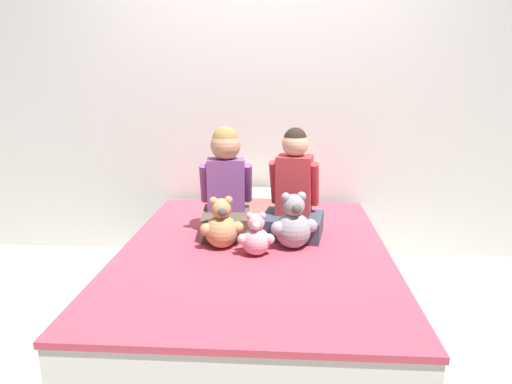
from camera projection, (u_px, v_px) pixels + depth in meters
The scene contains 9 objects.
ground_plane at pixel (254, 318), 2.67m from camera, with size 14.00×14.00×0.00m, color #B2A899.
wall_behind_bed at pixel (264, 93), 3.41m from camera, with size 8.00×0.06×2.50m.
bed at pixel (254, 284), 2.62m from camera, with size 1.50×1.99×0.44m.
child_on_left at pixel (226, 188), 2.75m from camera, with size 0.33×0.38×0.65m.
child_on_right at pixel (294, 194), 2.73m from camera, with size 0.40×0.37×0.65m.
teddy_bear_held_by_left_child at pixel (221, 226), 2.54m from camera, with size 0.24×0.19×0.29m.
teddy_bear_held_by_right_child at pixel (293, 225), 2.54m from camera, with size 0.26×0.20×0.32m.
teddy_bear_between_children at pixel (256, 237), 2.44m from camera, with size 0.20×0.15×0.24m.
pillow_at_headboard at pixel (261, 200), 3.33m from camera, with size 0.52×0.31×0.11m.
Camera 1 is at (0.16, -2.40, 1.39)m, focal length 32.00 mm.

